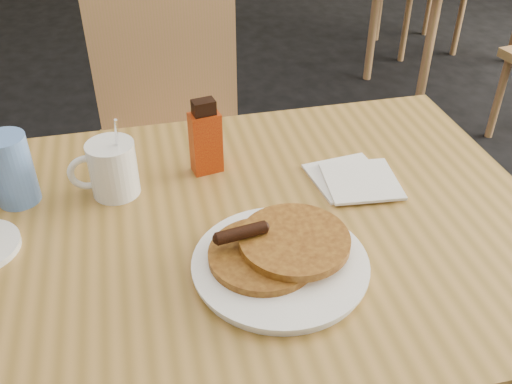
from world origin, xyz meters
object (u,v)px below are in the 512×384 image
at_px(coffee_mug, 111,168).
at_px(syrup_bottle, 206,139).
at_px(main_table, 219,244).
at_px(blue_tumbler, 12,170).
at_px(chair_main_far, 173,112).
at_px(pancake_plate, 279,258).

distance_m(coffee_mug, syrup_bottle, 0.20).
bearing_deg(main_table, blue_tumbler, 152.47).
height_order(coffee_mug, syrup_bottle, coffee_mug).
bearing_deg(chair_main_far, pancake_plate, -88.27).
height_order(pancake_plate, coffee_mug, coffee_mug).
relative_size(main_table, blue_tumbler, 9.31).
xyz_separation_m(main_table, chair_main_far, (0.02, 0.77, -0.12)).
bearing_deg(syrup_bottle, coffee_mug, -178.57).
relative_size(pancake_plate, blue_tumbler, 2.09).
relative_size(pancake_plate, coffee_mug, 1.70).
relative_size(chair_main_far, syrup_bottle, 6.11).
bearing_deg(blue_tumbler, coffee_mug, -7.42).
distance_m(main_table, chair_main_far, 0.78).
bearing_deg(pancake_plate, chair_main_far, 93.62).
distance_m(coffee_mug, blue_tumbler, 0.18).
xyz_separation_m(pancake_plate, blue_tumbler, (-0.43, 0.31, 0.05)).
relative_size(coffee_mug, syrup_bottle, 1.08).
xyz_separation_m(syrup_bottle, blue_tumbler, (-0.37, -0.01, -0.00)).
xyz_separation_m(chair_main_far, syrup_bottle, (-0.00, -0.58, 0.23)).
bearing_deg(coffee_mug, chair_main_far, 89.24).
bearing_deg(pancake_plate, coffee_mug, 130.80).
bearing_deg(syrup_bottle, main_table, -103.10).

